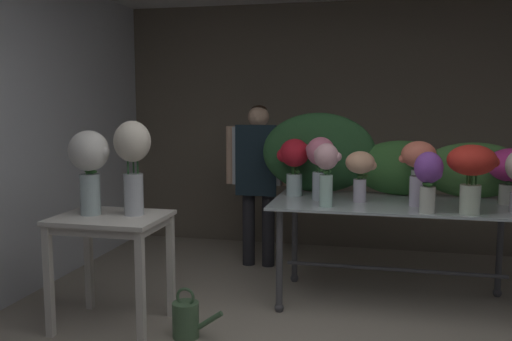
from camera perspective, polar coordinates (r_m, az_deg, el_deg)
ground_plane at (r=4.59m, az=7.53°, el=-13.11°), size 7.77×7.77×0.00m
wall_back at (r=6.07m, az=9.36°, el=4.43°), size 4.96×0.12×2.61m
wall_left at (r=5.17m, az=-20.78°, el=3.60°), size 0.12×3.65×2.61m
display_table_glass at (r=4.44m, az=14.01°, el=-4.69°), size 1.87×0.93×0.81m
side_table_white at (r=4.02m, az=-14.59°, el=-5.99°), size 0.74×0.60×0.79m
florist at (r=5.28m, az=0.24°, el=0.30°), size 0.63×0.24×1.54m
foliage_backdrop at (r=4.72m, az=12.33°, el=0.96°), size 2.14×0.24×0.67m
vase_violet_dahlias at (r=4.01m, az=17.21°, el=-0.57°), size 0.20×0.20×0.43m
vase_peach_peonies at (r=4.34m, az=10.63°, el=0.15°), size 0.24×0.22×0.39m
vase_coral_tulips at (r=4.26m, az=16.24°, el=0.59°), size 0.27×0.25×0.48m
vase_magenta_lilies at (r=4.56m, az=24.57°, el=0.13°), size 0.35×0.32×0.42m
vase_blush_stock at (r=4.10m, az=7.20°, el=0.27°), size 0.20×0.18×0.47m
vase_fuchsia_roses at (r=4.57m, az=16.18°, el=0.53°), size 0.19×0.18×0.46m
vase_scarlet_freesia at (r=4.06m, az=21.16°, el=0.23°), size 0.35×0.33×0.48m
vase_rosy_carnations at (r=4.39m, az=6.55°, el=0.91°), size 0.23×0.22×0.49m
vase_crimson_ranunculus at (r=4.56m, az=3.92°, el=1.08°), size 0.27×0.24×0.47m
vase_white_roses_tall at (r=4.01m, az=-16.66°, el=0.75°), size 0.29×0.28×0.59m
vase_cream_lisianthus_tall at (r=3.92m, az=-12.56°, el=1.43°), size 0.25×0.25×0.65m
watering_can at (r=3.90m, az=-7.12°, el=-14.82°), size 0.35×0.18×0.34m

